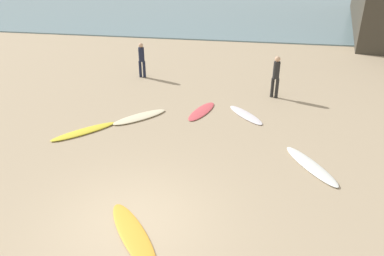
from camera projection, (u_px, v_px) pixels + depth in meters
ground_plane at (132, 223)px, 9.09m from camera, size 120.00×120.00×0.00m
surfboard_0 at (84, 131)px, 13.33m from camera, size 1.98×2.09×0.08m
surfboard_1 at (246, 115)px, 14.61m from camera, size 1.64×1.90×0.06m
surfboard_2 at (202, 111)px, 14.92m from camera, size 1.15×2.09×0.06m
surfboard_3 at (311, 166)px, 11.30m from camera, size 1.68×2.35×0.09m
surfboard_4 at (140, 117)px, 14.42m from camera, size 1.98×2.05×0.09m
surfboard_5 at (133, 235)px, 8.67m from camera, size 1.98×2.35×0.06m
beachgoer_near at (276, 75)px, 15.88m from camera, size 0.35×0.35×1.82m
beachgoer_mid at (142, 58)px, 18.31m from camera, size 0.34×0.29×1.71m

